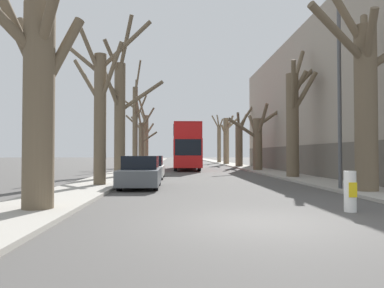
{
  "coord_description": "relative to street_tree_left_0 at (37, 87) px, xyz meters",
  "views": [
    {
      "loc": [
        -1.93,
        -8.46,
        1.57
      ],
      "look_at": [
        -0.52,
        23.33,
        2.4
      ],
      "focal_mm": 35.0,
      "sensor_mm": 36.0,
      "label": 1
    }
  ],
  "objects": [
    {
      "name": "sidewalk_right",
      "position": [
        11.53,
        48.41,
        -3.28
      ],
      "size": [
        2.64,
        120.0,
        0.12
      ],
      "primitive_type": "cube",
      "color": "#A39E93",
      "rests_on": "ground"
    },
    {
      "name": "street_tree_right_5",
      "position": [
        11.08,
        53.17,
        0.47
      ],
      "size": [
        1.87,
        3.63,
        8.37
      ],
      "color": "brown",
      "rests_on": "ground"
    },
    {
      "name": "building_facade_right",
      "position": [
        17.83,
        19.59,
        2.11
      ],
      "size": [
        10.08,
        32.14,
        10.91
      ],
      "color": "#9E9384",
      "rests_on": "ground"
    },
    {
      "name": "street_tree_right_2",
      "position": [
        11.1,
        23.22,
        -0.47
      ],
      "size": [
        5.85,
        3.28,
        6.23
      ],
      "color": "brown",
      "rests_on": "ground"
    },
    {
      "name": "street_tree_left_1",
      "position": [
        0.1,
        7.86,
        0.44
      ],
      "size": [
        4.38,
        3.09,
        7.94
      ],
      "color": "brown",
      "rests_on": "ground"
    },
    {
      "name": "street_tree_right_4",
      "position": [
        11.05,
        43.53,
        0.3
      ],
      "size": [
        3.05,
        2.99,
        7.03
      ],
      "color": "brown",
      "rests_on": "ground"
    },
    {
      "name": "street_tree_left_5",
      "position": [
        -0.08,
        36.69,
        0.37
      ],
      "size": [
        3.0,
        4.55,
        8.44
      ],
      "color": "brown",
      "rests_on": "ground"
    },
    {
      "name": "parked_car_0",
      "position": [
        2.07,
        7.32,
        -2.65
      ],
      "size": [
        1.78,
        4.16,
        1.47
      ],
      "color": "#4C5156",
      "rests_on": "ground"
    },
    {
      "name": "traffic_bollard",
      "position": [
        8.42,
        -0.11,
        -2.79
      ],
      "size": [
        0.32,
        0.33,
        1.11
      ],
      "color": "white",
      "rests_on": "ground"
    },
    {
      "name": "street_tree_right_0",
      "position": [
        11.16,
        4.28,
        0.67
      ],
      "size": [
        5.84,
        3.12,
        8.82
      ],
      "color": "brown",
      "rests_on": "ground"
    },
    {
      "name": "parked_car_1",
      "position": [
        2.07,
        13.86,
        -2.66
      ],
      "size": [
        1.73,
        4.33,
        1.44
      ],
      "color": "silver",
      "rests_on": "ground"
    },
    {
      "name": "street_tree_left_4",
      "position": [
        0.08,
        29.45,
        -0.28
      ],
      "size": [
        3.42,
        3.43,
        7.1
      ],
      "color": "brown",
      "rests_on": "ground"
    },
    {
      "name": "street_tree_left_3",
      "position": [
        0.23,
        22.05,
        0.84
      ],
      "size": [
        2.9,
        3.47,
        9.37
      ],
      "color": "brown",
      "rests_on": "ground"
    },
    {
      "name": "ground_plane",
      "position": [
        5.62,
        -1.59,
        -3.34
      ],
      "size": [
        300.0,
        300.0,
        0.0
      ],
      "primitive_type": "plane",
      "color": "#4C4947"
    },
    {
      "name": "street_tree_right_1",
      "position": [
        11.24,
        13.4,
        0.6
      ],
      "size": [
        2.86,
        3.38,
        8.55
      ],
      "color": "brown",
      "rests_on": "ground"
    },
    {
      "name": "sidewalk_left",
      "position": [
        -0.28,
        48.41,
        -3.28
      ],
      "size": [
        2.64,
        120.0,
        0.12
      ],
      "primitive_type": "cube",
      "color": "#A39E93",
      "rests_on": "ground"
    },
    {
      "name": "lamp_post",
      "position": [
        10.51,
        5.35,
        1.42
      ],
      "size": [
        1.4,
        0.2,
        8.59
      ],
      "color": "#4C4F54",
      "rests_on": "ground"
    },
    {
      "name": "double_decker_bus",
      "position": [
        4.77,
        27.03,
        -0.86
      ],
      "size": [
        2.53,
        10.61,
        4.37
      ],
      "color": "red",
      "rests_on": "ground"
    },
    {
      "name": "street_tree_left_0",
      "position": [
        0.0,
        0.0,
        0.0
      ],
      "size": [
        4.03,
        3.37,
        7.07
      ],
      "color": "brown",
      "rests_on": "ground"
    },
    {
      "name": "street_tree_right_3",
      "position": [
        11.25,
        33.64,
        -0.29
      ],
      "size": [
        2.51,
        3.17,
        7.39
      ],
      "color": "brown",
      "rests_on": "ground"
    },
    {
      "name": "street_tree_left_2",
      "position": [
        0.14,
        14.1,
        0.94
      ],
      "size": [
        3.87,
        2.57,
        10.21
      ],
      "color": "brown",
      "rests_on": "ground"
    }
  ]
}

